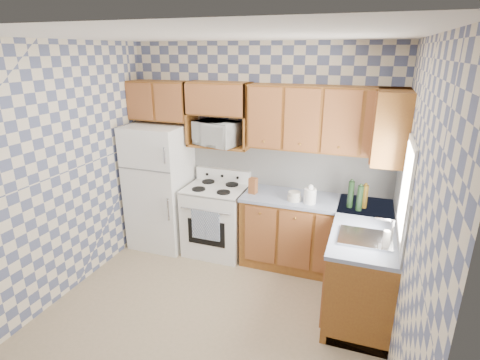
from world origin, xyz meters
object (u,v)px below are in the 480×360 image
Objects in this scene: stove_body at (216,220)px; electric_kettle at (310,196)px; refrigerator at (160,186)px; microwave at (217,133)px.

electric_kettle is at bearing -5.96° from stove_body.
refrigerator reaches higher than electric_kettle.
electric_kettle is at bearing -2.92° from refrigerator.
refrigerator is 0.89m from stove_body.
stove_body is 1.36m from electric_kettle.
microwave is at bearing 168.86° from electric_kettle.
microwave reaches higher than refrigerator.
microwave is 1.40m from electric_kettle.
refrigerator is at bearing -155.04° from microwave.
refrigerator is 1.11m from microwave.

